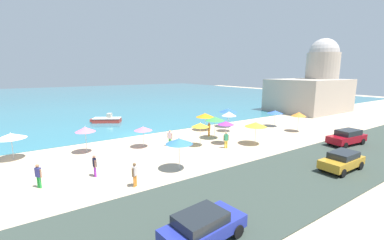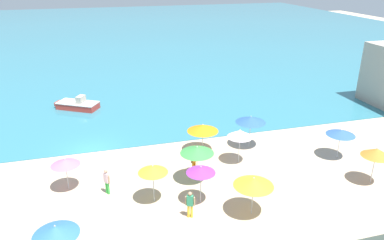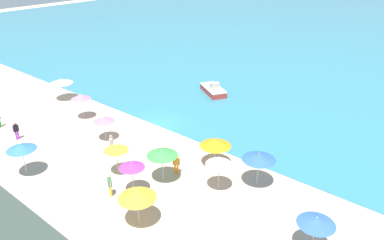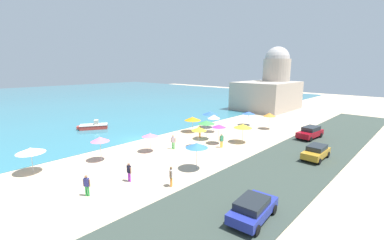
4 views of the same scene
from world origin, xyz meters
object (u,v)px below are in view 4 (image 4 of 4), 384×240
object	(u,v)px
beach_umbrella_11	(249,113)
beach_umbrella_12	(31,150)
beach_umbrella_6	(193,119)
bather_0	(222,140)
beach_umbrella_7	(210,113)
bather_1	(87,184)
beach_umbrella_5	(150,135)
beach_umbrella_10	(199,129)
beach_umbrella_8	(214,117)
skiff_nearshore	(94,126)
beach_umbrella_4	(206,122)
bather_4	(173,141)
beach_umbrella_1	(100,139)
beach_umbrella_2	(197,145)
parked_car_1	(253,208)
bather_3	(171,175)
bather_2	(200,131)
bather_5	(129,171)
beach_umbrella_0	(243,126)
beach_umbrella_9	(219,126)
parked_car_0	(310,132)
harbor_fortress	(270,88)
beach_umbrella_3	(269,115)
parked_car_2	(316,152)

from	to	relation	value
beach_umbrella_11	beach_umbrella_12	world-z (taller)	beach_umbrella_12
beach_umbrella_6	bather_0	xyz separation A→B (m)	(-3.09, -7.63, -1.03)
beach_umbrella_7	bather_1	size ratio (longest dim) A/B	1.57
beach_umbrella_5	beach_umbrella_10	distance (m)	5.79
beach_umbrella_8	bather_1	world-z (taller)	beach_umbrella_8
beach_umbrella_11	skiff_nearshore	bearing A→B (deg)	139.85
beach_umbrella_4	beach_umbrella_11	world-z (taller)	beach_umbrella_4
bather_1	bather_0	bearing A→B (deg)	-0.50
beach_umbrella_11	skiff_nearshore	distance (m)	24.53
beach_umbrella_7	bather_4	world-z (taller)	beach_umbrella_7
beach_umbrella_1	beach_umbrella_2	world-z (taller)	beach_umbrella_2
bather_0	bather_1	world-z (taller)	bather_0
beach_umbrella_6	bather_0	bearing A→B (deg)	-112.03
bather_0	parked_car_1	bearing A→B (deg)	-135.44
beach_umbrella_1	beach_umbrella_7	bearing A→B (deg)	3.59
beach_umbrella_6	skiff_nearshore	world-z (taller)	beach_umbrella_6
beach_umbrella_7	bather_3	bearing A→B (deg)	-149.03
beach_umbrella_11	bather_2	distance (m)	10.99
bather_5	beach_umbrella_0	bearing A→B (deg)	-2.40
beach_umbrella_9	parked_car_1	xyz separation A→B (m)	(-11.49, -11.54, -1.46)
skiff_nearshore	bather_4	bearing A→B (deg)	-83.45
parked_car_0	skiff_nearshore	xyz separation A→B (m)	(-17.35, 26.04, -0.43)
beach_umbrella_9	parked_car_1	bearing A→B (deg)	-134.88
beach_umbrella_10	bather_3	world-z (taller)	beach_umbrella_10
beach_umbrella_1	harbor_fortress	distance (m)	43.35
beach_umbrella_11	bather_5	world-z (taller)	beach_umbrella_11
beach_umbrella_4	beach_umbrella_9	world-z (taller)	beach_umbrella_4
bather_2	beach_umbrella_10	bearing A→B (deg)	-139.90
bather_0	parked_car_0	size ratio (longest dim) A/B	0.36
beach_umbrella_1	parked_car_0	world-z (taller)	beach_umbrella_1
beach_umbrella_3	parked_car_1	distance (m)	25.35
beach_umbrella_3	beach_umbrella_1	bearing A→B (deg)	166.24
beach_umbrella_12	parked_car_0	world-z (taller)	beach_umbrella_12
beach_umbrella_9	parked_car_1	size ratio (longest dim) A/B	0.61
bather_2	bather_4	distance (m)	6.08
bather_4	beach_umbrella_3	bearing A→B (deg)	-11.39
bather_0	bather_2	world-z (taller)	bather_0
beach_umbrella_9	bather_4	world-z (taller)	beach_umbrella_9
beach_umbrella_9	skiff_nearshore	xyz separation A→B (m)	(-7.18, 18.60, -1.81)
beach_umbrella_10	beach_umbrella_11	bearing A→B (deg)	7.67
beach_umbrella_6	skiff_nearshore	bearing A→B (deg)	127.39
beach_umbrella_11	parked_car_0	world-z (taller)	beach_umbrella_11
bather_0	bather_3	distance (m)	11.35
beach_umbrella_1	bather_1	size ratio (longest dim) A/B	1.54
bather_2	bather_5	xyz separation A→B (m)	(-14.30, -4.85, -0.01)
beach_umbrella_1	beach_umbrella_7	size ratio (longest dim) A/B	0.99
beach_umbrella_4	beach_umbrella_5	xyz separation A→B (m)	(-8.19, 1.32, -0.37)
bather_0	parked_car_2	world-z (taller)	bather_0
beach_umbrella_8	parked_car_0	distance (m)	13.09
bather_5	beach_umbrella_8	bearing A→B (deg)	16.48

